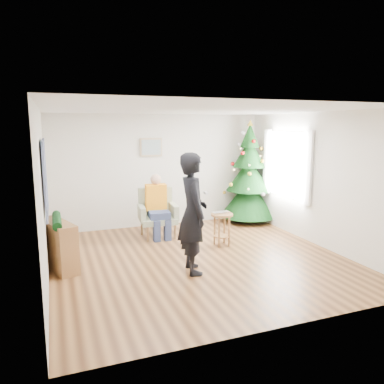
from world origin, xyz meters
name	(u,v)px	position (x,y,z in m)	size (l,w,h in m)	color
floor	(199,258)	(0.00, 0.00, 0.00)	(5.00, 5.00, 0.00)	brown
ceiling	(199,110)	(0.00, 0.00, 2.60)	(5.00, 5.00, 0.00)	white
wall_back	(159,171)	(0.00, 2.50, 1.30)	(5.00, 5.00, 0.00)	silver
wall_front	(282,220)	(0.00, -2.50, 1.30)	(5.00, 5.00, 0.00)	silver
wall_left	(43,196)	(-2.50, 0.00, 1.30)	(5.00, 5.00, 0.00)	silver
wall_right	(318,179)	(2.50, 0.00, 1.30)	(5.00, 5.00, 0.00)	silver
window_panel	(287,164)	(2.47, 1.00, 1.50)	(0.04, 1.30, 1.40)	white
curtains	(286,164)	(2.44, 1.00, 1.50)	(0.05, 1.75, 1.50)	white
christmas_tree	(249,176)	(2.15, 2.09, 1.12)	(1.37, 1.37, 2.48)	#3F2816
stool	(222,229)	(0.70, 0.53, 0.33)	(0.43, 0.43, 0.65)	brown
laptop	(222,213)	(0.70, 0.53, 0.66)	(0.35, 0.23, 0.03)	silver
armchair	(158,219)	(-0.31, 1.60, 0.38)	(0.84, 0.78, 1.02)	gray
seated_person	(158,205)	(-0.32, 1.54, 0.69)	(0.46, 0.65, 1.33)	navy
standing_man	(193,213)	(-0.31, -0.51, 0.97)	(0.70, 0.46, 1.93)	black
game_controller	(206,193)	(-0.10, -0.54, 1.29)	(0.04, 0.13, 0.04)	white
console	(58,245)	(-2.33, 0.38, 0.40)	(0.30, 1.00, 0.80)	brown
garland	(57,220)	(-2.33, 0.38, 0.82)	(0.14, 0.14, 0.90)	black
tapestry	(45,177)	(-2.46, 0.30, 1.55)	(0.03, 1.50, 1.15)	black
framed_picture	(151,147)	(-0.20, 2.46, 1.85)	(0.52, 0.05, 0.42)	tan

